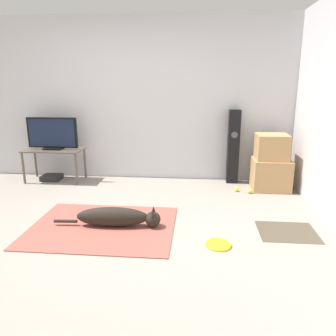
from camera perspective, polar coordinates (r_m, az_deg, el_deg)
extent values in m
plane|color=gray|center=(3.70, -12.74, -10.66)|extent=(12.00, 12.00, 0.00)
cube|color=silver|center=(5.38, -6.61, 11.70)|extent=(8.00, 0.06, 2.55)
cube|color=#934C42|center=(3.77, -11.30, -9.95)|extent=(1.58, 1.24, 0.01)
ellipsoid|color=black|center=(3.70, -9.64, -8.38)|extent=(0.81, 0.23, 0.22)
sphere|color=black|center=(3.65, -2.65, -8.89)|extent=(0.17, 0.17, 0.17)
cone|color=black|center=(3.66, -2.54, -7.25)|extent=(0.05, 0.05, 0.08)
cone|color=black|center=(3.57, -2.66, -7.82)|extent=(0.05, 0.05, 0.08)
cylinder|color=black|center=(3.87, -17.40, -8.83)|extent=(0.26, 0.05, 0.04)
cylinder|color=yellow|center=(3.35, 8.77, -13.11)|extent=(0.25, 0.25, 0.02)
torus|color=yellow|center=(3.35, 8.77, -13.00)|extent=(0.25, 0.25, 0.02)
cube|color=tan|center=(5.11, 17.40, -1.00)|extent=(0.54, 0.50, 0.46)
cube|color=tan|center=(5.01, 17.61, 3.53)|extent=(0.45, 0.41, 0.37)
cube|color=black|center=(5.22, 11.29, 3.65)|extent=(0.17, 0.17, 1.15)
cylinder|color=#4C4C51|center=(5.10, 11.51, 5.67)|extent=(0.10, 0.00, 0.10)
cube|color=brown|center=(5.52, -19.29, 3.01)|extent=(0.91, 0.46, 0.02)
cylinder|color=brown|center=(5.60, -23.88, -0.02)|extent=(0.04, 0.04, 0.50)
cylinder|color=brown|center=(5.24, -15.67, -0.24)|extent=(0.04, 0.04, 0.50)
cylinder|color=brown|center=(5.94, -22.06, 0.98)|extent=(0.04, 0.04, 0.50)
cylinder|color=brown|center=(5.60, -14.24, 0.82)|extent=(0.04, 0.04, 0.50)
cube|color=black|center=(5.52, -19.31, 3.23)|extent=(0.28, 0.20, 0.02)
cube|color=black|center=(5.48, -19.51, 5.82)|extent=(0.80, 0.04, 0.48)
cube|color=#141E38|center=(5.47, -19.59, 5.79)|extent=(0.74, 0.01, 0.43)
sphere|color=#C6E033|center=(4.88, 14.06, -3.91)|extent=(0.07, 0.07, 0.07)
sphere|color=#C6E033|center=(4.92, 11.90, -3.63)|extent=(0.07, 0.07, 0.07)
cube|color=black|center=(5.69, -19.57, -1.55)|extent=(0.30, 0.27, 0.08)
cube|color=#4C4233|center=(3.81, 20.06, -10.38)|extent=(0.61, 0.52, 0.01)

